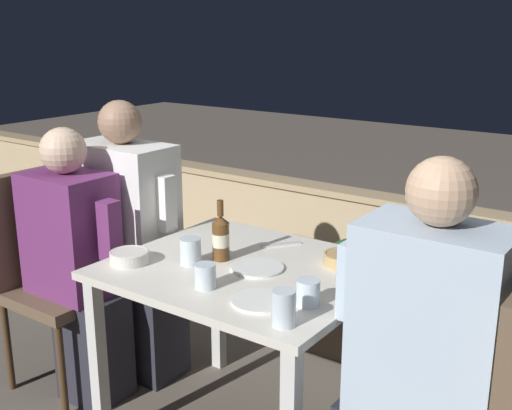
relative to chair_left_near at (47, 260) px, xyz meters
name	(u,v)px	position (x,y,z in m)	size (l,w,h in m)	color
parapet_wall	(413,249)	(0.98, 1.80, -0.27)	(9.00, 0.18, 0.60)	tan
dining_table	(246,290)	(0.98, 0.15, 0.05)	(0.96, 0.82, 0.72)	silver
planter_hedge	(387,297)	(1.16, 1.05, -0.26)	(0.71, 0.47, 0.57)	brown
chair_left_near	(47,260)	(0.00, 0.00, 0.00)	(0.44, 0.43, 0.97)	brown
person_purple_stripe	(78,265)	(0.21, 0.00, 0.02)	(0.47, 0.26, 1.18)	#282833
chair_left_far	(102,244)	(0.03, 0.28, 0.00)	(0.44, 0.43, 0.97)	brown
person_white_polo	(132,241)	(0.24, 0.28, 0.06)	(0.52, 0.26, 1.27)	#282833
chair_right_near	(486,404)	(1.91, 0.00, 0.00)	(0.44, 0.43, 0.97)	brown
person_blue_shirt	(416,365)	(1.71, 0.00, 0.05)	(0.49, 0.26, 1.25)	#282833
beer_bottle	(221,237)	(0.86, 0.15, 0.23)	(0.07, 0.07, 0.23)	brown
plate_0	(260,301)	(1.21, -0.08, 0.15)	(0.19, 0.19, 0.01)	white
plate_1	(258,267)	(1.03, 0.15, 0.15)	(0.19, 0.19, 0.01)	white
bowl_0	(130,256)	(0.61, -0.07, 0.17)	(0.15, 0.15, 0.05)	silver
bowl_1	(345,258)	(1.27, 0.38, 0.17)	(0.16, 0.16, 0.04)	tan
glass_cup_0	(205,276)	(0.99, -0.09, 0.19)	(0.07, 0.07, 0.08)	silver
glass_cup_1	(284,308)	(1.36, -0.17, 0.20)	(0.07, 0.07, 0.11)	silver
glass_cup_2	(190,251)	(0.80, 0.05, 0.19)	(0.08, 0.08, 0.10)	silver
glass_cup_3	(308,293)	(1.34, -0.01, 0.19)	(0.08, 0.08, 0.08)	silver
fork_0	(281,245)	(0.96, 0.41, 0.15)	(0.12, 0.15, 0.01)	silver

